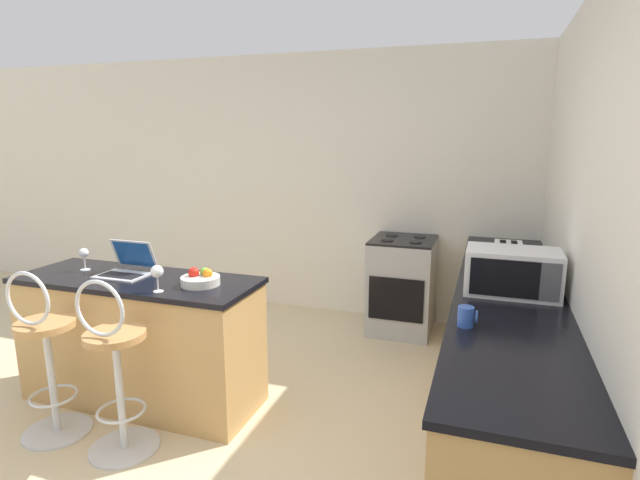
# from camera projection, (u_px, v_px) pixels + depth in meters

# --- Properties ---
(ground_plane) EXTENTS (20.00, 20.00, 0.00)m
(ground_plane) POSITION_uv_depth(u_px,v_px,m) (159.00, 465.00, 2.79)
(ground_plane) COLOR beige
(wall_back) EXTENTS (12.00, 0.06, 2.60)m
(wall_back) POSITION_uv_depth(u_px,v_px,m) (319.00, 186.00, 5.08)
(wall_back) COLOR silver
(wall_back) RESTS_ON ground_plane
(wall_right) EXTENTS (0.06, 12.00, 2.60)m
(wall_right) POSITION_uv_depth(u_px,v_px,m) (624.00, 276.00, 1.84)
(wall_right) COLOR silver
(wall_right) RESTS_ON ground_plane
(breakfast_bar) EXTENTS (1.65, 0.60, 0.88)m
(breakfast_bar) POSITION_uv_depth(u_px,v_px,m) (141.00, 340.00, 3.40)
(breakfast_bar) COLOR tan
(breakfast_bar) RESTS_ON ground_plane
(counter_right) EXTENTS (0.64, 3.27, 0.88)m
(counter_right) POSITION_uv_depth(u_px,v_px,m) (505.00, 355.00, 3.16)
(counter_right) COLOR tan
(counter_right) RESTS_ON ground_plane
(bar_stool_near) EXTENTS (0.40, 0.40, 1.06)m
(bar_stool_near) POSITION_uv_depth(u_px,v_px,m) (47.00, 358.00, 2.98)
(bar_stool_near) COLOR silver
(bar_stool_near) RESTS_ON ground_plane
(bar_stool_far) EXTENTS (0.40, 0.40, 1.06)m
(bar_stool_far) POSITION_uv_depth(u_px,v_px,m) (116.00, 370.00, 2.82)
(bar_stool_far) COLOR silver
(bar_stool_far) RESTS_ON ground_plane
(laptop) EXTENTS (0.33, 0.29, 0.23)m
(laptop) POSITION_uv_depth(u_px,v_px,m) (128.00, 266.00, 3.39)
(laptop) COLOR #B7BABF
(laptop) RESTS_ON breakfast_bar
(microwave) EXTENTS (0.53, 0.34, 0.27)m
(microwave) POSITION_uv_depth(u_px,v_px,m) (512.00, 272.00, 2.96)
(microwave) COLOR silver
(microwave) RESTS_ON counter_right
(toaster) EXTENTS (0.20, 0.26, 0.20)m
(toaster) POSITION_uv_depth(u_px,v_px,m) (508.00, 257.00, 3.46)
(toaster) COLOR silver
(toaster) RESTS_ON counter_right
(stove_range) EXTENTS (0.57, 0.61, 0.89)m
(stove_range) POSITION_uv_depth(u_px,v_px,m) (402.00, 285.00, 4.64)
(stove_range) COLOR #9EA3A8
(stove_range) RESTS_ON ground_plane
(wine_glass_short) EXTENTS (0.08, 0.08, 0.17)m
(wine_glass_short) POSITION_uv_depth(u_px,v_px,m) (157.00, 272.00, 2.99)
(wine_glass_short) COLOR silver
(wine_glass_short) RESTS_ON breakfast_bar
(fruit_bowl) EXTENTS (0.24, 0.24, 0.11)m
(fruit_bowl) POSITION_uv_depth(u_px,v_px,m) (201.00, 279.00, 3.15)
(fruit_bowl) COLOR silver
(fruit_bowl) RESTS_ON breakfast_bar
(mug_blue) EXTENTS (0.10, 0.08, 0.10)m
(mug_blue) POSITION_uv_depth(u_px,v_px,m) (466.00, 317.00, 2.46)
(mug_blue) COLOR #2D51AD
(mug_blue) RESTS_ON counter_right
(wine_glass_tall) EXTENTS (0.07, 0.07, 0.16)m
(wine_glass_tall) POSITION_uv_depth(u_px,v_px,m) (84.00, 254.00, 3.48)
(wine_glass_tall) COLOR silver
(wine_glass_tall) RESTS_ON breakfast_bar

